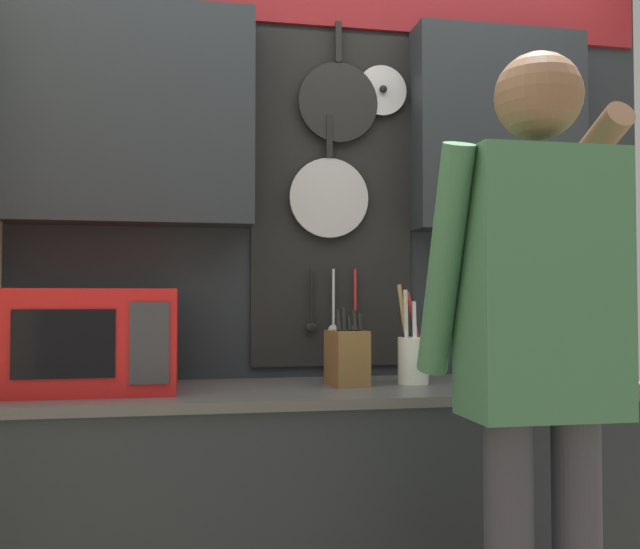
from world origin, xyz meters
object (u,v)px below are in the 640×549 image
microwave (93,340)px  knife_block (347,357)px  utensil_crock (413,357)px  person (539,337)px

microwave → knife_block: microwave is taller
knife_block → utensil_crock: bearing=0.3°
microwave → utensil_crock: 1.02m
microwave → person: bearing=-28.8°
microwave → knife_block: 0.80m
microwave → utensil_crock: utensil_crock is taller
utensil_crock → person: 0.65m
utensil_crock → person: person is taller
knife_block → utensil_crock: 0.22m
microwave → person: size_ratio=0.28×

